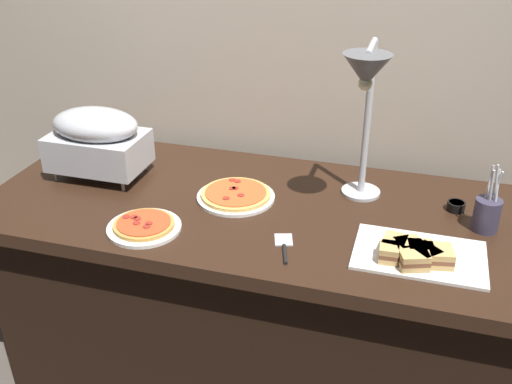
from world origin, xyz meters
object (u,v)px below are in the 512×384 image
(chafing_dish, at_px, (97,139))
(heat_lamp, at_px, (366,87))
(pizza_plate_front, at_px, (236,195))
(utensil_holder, at_px, (487,213))
(sandwich_platter, at_px, (416,254))
(serving_spatula, at_px, (284,247))
(sauce_cup_near, at_px, (456,206))
(pizza_plate_center, at_px, (144,226))

(chafing_dish, height_order, heat_lamp, heat_lamp)
(pizza_plate_front, height_order, utensil_holder, utensil_holder)
(pizza_plate_front, distance_m, sandwich_platter, 0.67)
(pizza_plate_front, distance_m, utensil_holder, 0.84)
(utensil_holder, distance_m, serving_spatula, 0.67)
(utensil_holder, bearing_deg, sauce_cup_near, 129.84)
(heat_lamp, height_order, serving_spatula, heat_lamp)
(heat_lamp, relative_size, serving_spatula, 3.28)
(heat_lamp, height_order, pizza_plate_front, heat_lamp)
(pizza_plate_center, relative_size, utensil_holder, 1.04)
(pizza_plate_front, height_order, sauce_cup_near, sauce_cup_near)
(sauce_cup_near, bearing_deg, utensil_holder, -50.16)
(chafing_dish, xyz_separation_m, serving_spatula, (0.80, -0.30, -0.15))
(pizza_plate_front, bearing_deg, chafing_dish, 176.37)
(pizza_plate_center, bearing_deg, utensil_holder, 16.42)
(sauce_cup_near, xyz_separation_m, utensil_holder, (0.09, -0.11, 0.04))
(serving_spatula, bearing_deg, sandwich_platter, 6.18)
(chafing_dish, distance_m, pizza_plate_front, 0.58)
(sandwich_platter, height_order, sauce_cup_near, sandwich_platter)
(pizza_plate_center, distance_m, sandwich_platter, 0.86)
(pizza_plate_center, distance_m, serving_spatula, 0.47)
(chafing_dish, xyz_separation_m, pizza_plate_front, (0.56, -0.04, -0.14))
(sandwich_platter, height_order, utensil_holder, utensil_holder)
(sandwich_platter, distance_m, serving_spatula, 0.40)
(heat_lamp, bearing_deg, utensil_holder, 0.50)
(chafing_dish, height_order, sandwich_platter, chafing_dish)
(pizza_plate_front, xyz_separation_m, pizza_plate_center, (-0.22, -0.29, -0.00))
(sauce_cup_near, height_order, utensil_holder, utensil_holder)
(sandwich_platter, bearing_deg, serving_spatula, -173.82)
(heat_lamp, height_order, sauce_cup_near, heat_lamp)
(utensil_holder, relative_size, serving_spatula, 1.35)
(chafing_dish, bearing_deg, pizza_plate_front, -3.63)
(chafing_dish, bearing_deg, serving_spatula, -20.35)
(sandwich_platter, distance_m, utensil_holder, 0.32)
(chafing_dish, bearing_deg, sandwich_platter, -12.02)
(heat_lamp, bearing_deg, sauce_cup_near, 18.37)
(chafing_dish, distance_m, sauce_cup_near, 1.32)
(serving_spatula, bearing_deg, pizza_plate_center, -176.96)
(sauce_cup_near, bearing_deg, heat_lamp, -161.63)
(sandwich_platter, relative_size, utensil_holder, 1.69)
(pizza_plate_front, bearing_deg, pizza_plate_center, -127.62)
(chafing_dish, distance_m, pizza_plate_center, 0.49)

